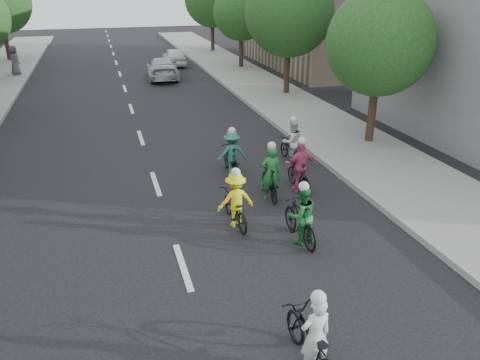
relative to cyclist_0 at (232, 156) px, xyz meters
name	(u,v)px	position (x,y,z in m)	size (l,w,h in m)	color
ground	(183,267)	(-2.61, -5.08, -0.65)	(120.00, 120.00, 0.00)	black
sidewalk_right	(315,121)	(5.39, 4.92, -0.58)	(4.00, 80.00, 0.15)	gray
curb_right	(275,124)	(3.44, 4.92, -0.56)	(0.18, 80.00, 0.18)	#999993
bldg_se	(337,10)	(13.39, 18.92, 3.35)	(10.00, 14.00, 8.00)	gray
tree_r_0	(380,43)	(6.19, 1.52, 3.31)	(4.00, 4.00, 5.97)	black
tree_r_1	(289,12)	(6.19, 10.52, 3.87)	(4.80, 4.80, 6.93)	black
tree_r_2	(241,12)	(6.19, 19.52, 3.31)	(4.00, 4.00, 5.97)	black
cyclist_0	(232,156)	(0.00, 0.00, 0.00)	(1.01, 1.69, 1.69)	black
cyclist_1	(292,146)	(2.39, 0.51, -0.03)	(0.83, 1.67, 1.74)	black
cyclist_2	(313,342)	(-1.04, -8.75, -0.09)	(0.78, 1.97, 1.65)	black
cyclist_3	(301,219)	(0.46, -4.78, -0.01)	(0.76, 1.82, 1.68)	black
cyclist_4	(300,171)	(1.69, -1.86, 0.00)	(0.97, 1.60, 1.78)	black
cyclist_5	(235,204)	(-0.87, -3.47, -0.04)	(1.02, 1.82, 1.68)	black
cyclist_6	(270,179)	(0.60, -2.13, -0.02)	(0.64, 1.67, 1.82)	black
follow_car_lead	(163,68)	(0.08, 17.33, 0.04)	(1.95, 4.79, 1.39)	#B0B0B5
follow_car_trail	(174,57)	(1.65, 22.27, 0.01)	(1.56, 3.87, 1.32)	white
spectator_2	(14,60)	(-9.39, 20.84, 0.46)	(0.94, 0.61, 1.93)	#565463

